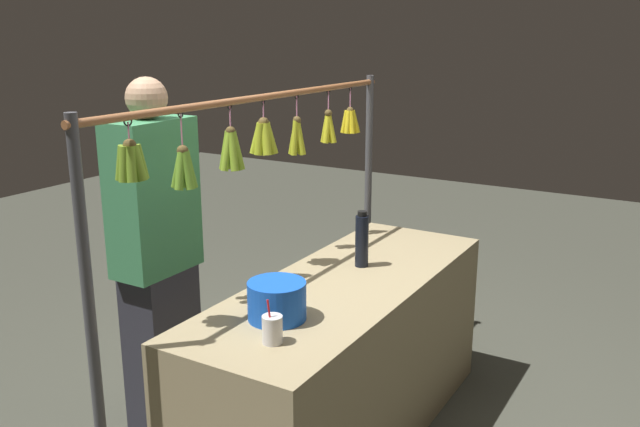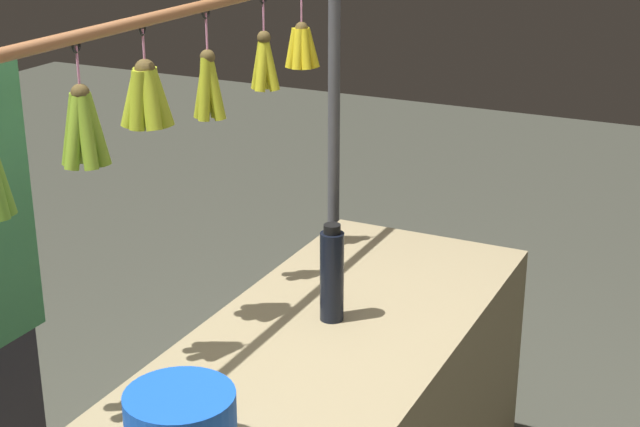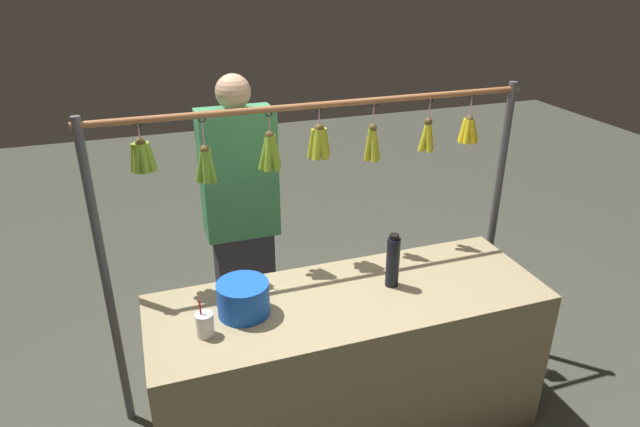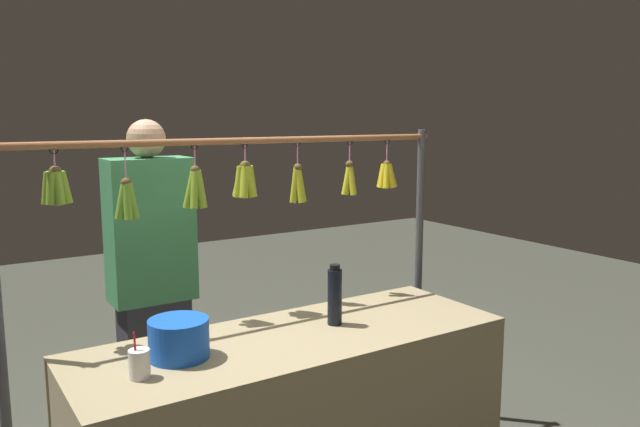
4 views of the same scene
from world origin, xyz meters
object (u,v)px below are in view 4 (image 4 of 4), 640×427
at_px(vendor_person, 153,293).
at_px(drink_cup, 139,364).
at_px(water_bottle, 335,296).
at_px(blue_bucket, 179,339).

bearing_deg(vendor_person, drink_cup, 69.08).
bearing_deg(water_bottle, drink_cup, 6.49).
xyz_separation_m(water_bottle, blue_bucket, (0.75, -0.00, -0.06)).
bearing_deg(drink_cup, water_bottle, -173.51).
height_order(water_bottle, blue_bucket, water_bottle).
relative_size(water_bottle, blue_bucket, 1.18).
bearing_deg(blue_bucket, water_bottle, 179.85).
xyz_separation_m(water_bottle, drink_cup, (0.95, 0.11, -0.08)).
relative_size(water_bottle, vendor_person, 0.16).
distance_m(water_bottle, blue_bucket, 0.75).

